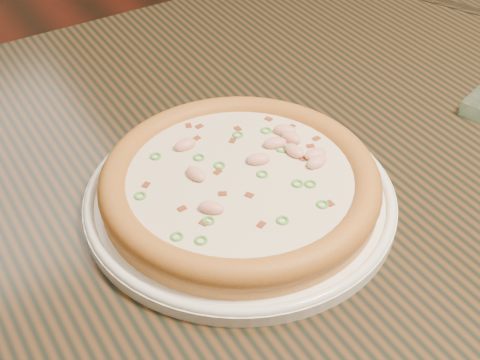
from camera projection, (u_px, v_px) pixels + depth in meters
ground at (26, 343)px, 1.44m from camera, size 9.00×9.00×0.00m
hero_table at (303, 206)px, 0.81m from camera, size 1.20×0.80×0.75m
plate at (240, 196)px, 0.66m from camera, size 0.31×0.31×0.02m
pizza at (240, 182)px, 0.65m from camera, size 0.27×0.27×0.03m
fork at (464, 8)px, 1.00m from camera, size 0.08×0.17×0.00m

